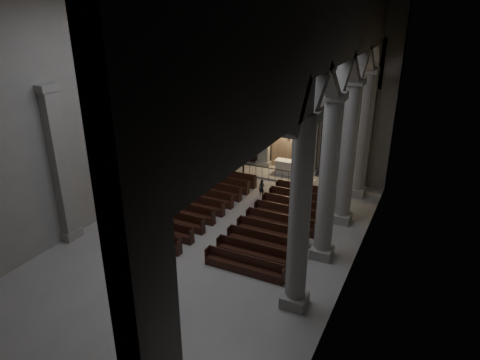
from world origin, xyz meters
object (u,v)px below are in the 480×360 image
Objects in this scene: worshipper at (262,188)px; altar at (289,167)px; candle_stand_right at (322,184)px; altar_rail at (275,173)px; pews at (235,215)px; candle_stand_left at (237,167)px.

altar is at bearing 95.25° from worshipper.
candle_stand_right is (2.82, -1.44, -0.23)m from altar.
candle_stand_right is at bearing -27.01° from altar.
altar is 1.48m from altar_rail.
altar is 3.18m from candle_stand_right.
pews is (-0.00, -6.14, -0.36)m from altar_rail.
worshipper is (0.08, -2.56, -0.09)m from altar_rail.
altar is at bearing 86.50° from pews.
candle_stand_right reaches higher than worshipper.
altar is at bearing 152.99° from candle_stand_right.
altar reaches higher than pews.
altar_rail is 2.56m from worshipper.
candle_stand_left is at bearing 170.37° from altar_rail.
candle_stand_left reaches higher than altar_rail.
altar is 0.39× the size of altar_rail.
worshipper is (3.28, -3.10, 0.20)m from candle_stand_left.
altar_rail is at bearing 102.55° from worshipper.
altar is 1.49× the size of candle_stand_left.
altar_rail is 3.23× the size of candle_stand_right.
candle_stand_left is at bearing 174.90° from candle_stand_right.
candle_stand_right reaches higher than candle_stand_left.
candle_stand_left is 0.14× the size of pews.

